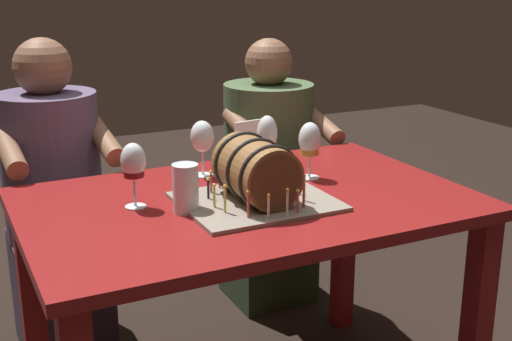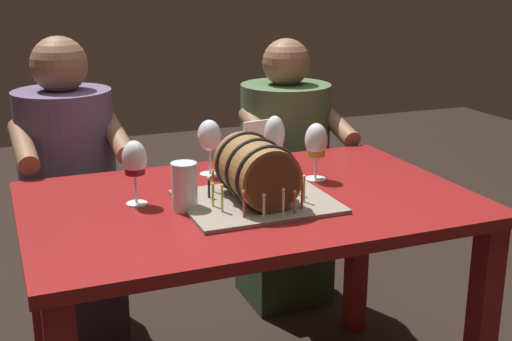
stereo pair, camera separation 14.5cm
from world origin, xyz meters
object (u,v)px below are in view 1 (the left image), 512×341
(wine_glass_red, at_px, (133,164))
(menu_card, at_px, (249,144))
(barrel_cake, at_px, (256,176))
(person_seated_left, at_px, (55,208))
(person_seated_right, at_px, (268,180))
(wine_glass_white, at_px, (267,136))
(wine_glass_empty, at_px, (202,138))
(wine_glass_amber, at_px, (310,142))
(beer_pint, at_px, (186,190))
(dining_table, at_px, (248,234))

(wine_glass_red, bearing_deg, menu_card, 26.63)
(barrel_cake, distance_m, person_seated_left, 0.94)
(person_seated_right, bearing_deg, wine_glass_white, -117.82)
(wine_glass_empty, distance_m, person_seated_right, 0.74)
(wine_glass_amber, xyz_separation_m, person_seated_right, (0.18, 0.63, -0.33))
(person_seated_right, bearing_deg, person_seated_left, -180.00)
(wine_glass_amber, distance_m, beer_pint, 0.49)
(wine_glass_red, distance_m, wine_glass_amber, 0.59)
(dining_table, xyz_separation_m, beer_pint, (-0.21, -0.03, 0.18))
(menu_card, bearing_deg, wine_glass_red, -162.05)
(wine_glass_red, distance_m, person_seated_right, 1.07)
(barrel_cake, relative_size, person_seated_right, 0.38)
(wine_glass_empty, distance_m, menu_card, 0.19)
(person_seated_right, bearing_deg, wine_glass_amber, -105.79)
(wine_glass_red, xyz_separation_m, beer_pint, (0.12, -0.10, -0.06))
(wine_glass_white, height_order, menu_card, wine_glass_white)
(dining_table, height_order, barrel_cake, barrel_cake)
(person_seated_right, bearing_deg, menu_card, -124.92)
(dining_table, distance_m, person_seated_left, 0.85)
(barrel_cake, xyz_separation_m, menu_card, (0.15, 0.36, -0.00))
(wine_glass_red, height_order, beer_pint, wine_glass_red)
(wine_glass_empty, xyz_separation_m, wine_glass_white, (0.21, -0.06, -0.00))
(barrel_cake, bearing_deg, wine_glass_amber, 29.15)
(wine_glass_red, xyz_separation_m, menu_card, (0.47, 0.24, -0.05))
(person_seated_left, bearing_deg, person_seated_right, 0.00)
(barrel_cake, xyz_separation_m, person_seated_left, (-0.44, 0.78, -0.28))
(wine_glass_red, height_order, wine_glass_amber, wine_glass_red)
(beer_pint, distance_m, menu_card, 0.49)
(wine_glass_white, bearing_deg, barrel_cake, -122.90)
(menu_card, bearing_deg, barrel_cake, -121.26)
(person_seated_left, bearing_deg, menu_card, -35.46)
(wine_glass_white, bearing_deg, wine_glass_empty, 163.77)
(wine_glass_white, bearing_deg, wine_glass_amber, -51.62)
(wine_glass_amber, bearing_deg, beer_pint, -165.37)
(menu_card, bearing_deg, beer_pint, -145.38)
(beer_pint, bearing_deg, menu_card, 43.31)
(wine_glass_white, distance_m, person_seated_left, 0.86)
(dining_table, height_order, beer_pint, beer_pint)
(barrel_cake, bearing_deg, beer_pint, 173.11)
(dining_table, relative_size, barrel_cake, 3.07)
(wine_glass_red, bearing_deg, person_seated_left, 100.37)
(menu_card, bearing_deg, dining_table, -124.89)
(wine_glass_white, xyz_separation_m, person_seated_left, (-0.62, 0.52, -0.32))
(barrel_cake, bearing_deg, wine_glass_red, 159.08)
(dining_table, distance_m, wine_glass_red, 0.41)
(menu_card, height_order, person_seated_right, person_seated_right)
(wine_glass_white, distance_m, beer_pint, 0.45)
(dining_table, relative_size, wine_glass_red, 6.94)
(wine_glass_red, relative_size, menu_card, 1.18)
(wine_glass_white, xyz_separation_m, menu_card, (-0.02, 0.09, -0.04))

